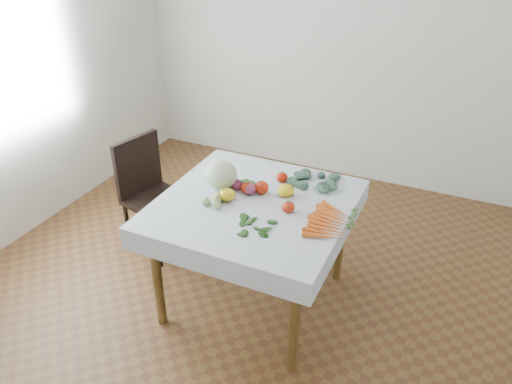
% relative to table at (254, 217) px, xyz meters
% --- Properties ---
extents(ground, '(4.00, 4.00, 0.00)m').
position_rel_table_xyz_m(ground, '(0.00, 0.00, -0.65)').
color(ground, brown).
extents(back_wall, '(4.00, 0.04, 2.70)m').
position_rel_table_xyz_m(back_wall, '(0.00, 2.00, 0.70)').
color(back_wall, white).
rests_on(back_wall, ground).
extents(table, '(1.00, 1.00, 0.75)m').
position_rel_table_xyz_m(table, '(0.00, 0.00, 0.00)').
color(table, brown).
rests_on(table, ground).
extents(tablecloth, '(1.12, 1.12, 0.01)m').
position_rel_table_xyz_m(tablecloth, '(0.00, 0.00, 0.10)').
color(tablecloth, white).
rests_on(tablecloth, table).
extents(chair, '(0.48, 0.48, 0.87)m').
position_rel_table_xyz_m(chair, '(-0.97, 0.25, -0.15)').
color(chair, black).
rests_on(chair, ground).
extents(cabbage, '(0.26, 0.26, 0.18)m').
position_rel_table_xyz_m(cabbage, '(-0.26, 0.08, 0.19)').
color(cabbage, beige).
rests_on(cabbage, tablecloth).
extents(tomato_a, '(0.09, 0.09, 0.06)m').
position_rel_table_xyz_m(tomato_a, '(0.05, 0.31, 0.13)').
color(tomato_a, '#B6250C').
rests_on(tomato_a, tablecloth).
extents(tomato_b, '(0.09, 0.09, 0.07)m').
position_rel_table_xyz_m(tomato_b, '(0.23, -0.01, 0.14)').
color(tomato_b, '#B6250C').
rests_on(tomato_b, tablecloth).
extents(tomato_c, '(0.11, 0.11, 0.08)m').
position_rel_table_xyz_m(tomato_c, '(-0.01, 0.12, 0.14)').
color(tomato_c, '#B6250C').
rests_on(tomato_c, tablecloth).
extents(tomato_d, '(0.11, 0.11, 0.07)m').
position_rel_table_xyz_m(tomato_d, '(-0.08, 0.08, 0.14)').
color(tomato_d, '#B6250C').
rests_on(tomato_d, tablecloth).
extents(heirloom_back, '(0.13, 0.13, 0.07)m').
position_rel_table_xyz_m(heirloom_back, '(0.14, 0.16, 0.14)').
color(heirloom_back, yellow).
rests_on(heirloom_back, tablecloth).
extents(heirloom_front, '(0.12, 0.12, 0.07)m').
position_rel_table_xyz_m(heirloom_front, '(-0.16, -0.04, 0.14)').
color(heirloom_front, yellow).
rests_on(heirloom_front, tablecloth).
extents(onion_a, '(0.08, 0.08, 0.06)m').
position_rel_table_xyz_m(onion_a, '(-0.16, 0.10, 0.13)').
color(onion_a, '#5B1A32').
rests_on(onion_a, tablecloth).
extents(onion_b, '(0.10, 0.10, 0.07)m').
position_rel_table_xyz_m(onion_b, '(-0.07, 0.08, 0.14)').
color(onion_b, '#5B1A32').
rests_on(onion_b, tablecloth).
extents(tomatillo_cluster, '(0.14, 0.13, 0.05)m').
position_rel_table_xyz_m(tomatillo_cluster, '(-0.24, -0.11, 0.13)').
color(tomatillo_cluster, '#A1B065').
rests_on(tomatillo_cluster, tablecloth).
extents(carrot_bunch, '(0.22, 0.39, 0.03)m').
position_rel_table_xyz_m(carrot_bunch, '(0.48, -0.05, 0.12)').
color(carrot_bunch, orange).
rests_on(carrot_bunch, tablecloth).
extents(kale_bunch, '(0.28, 0.27, 0.04)m').
position_rel_table_xyz_m(kale_bunch, '(0.25, 0.39, 0.12)').
color(kale_bunch, '#3C634B').
rests_on(kale_bunch, tablecloth).
extents(basil_bunch, '(0.25, 0.18, 0.01)m').
position_rel_table_xyz_m(basil_bunch, '(0.12, -0.24, 0.11)').
color(basil_bunch, '#1E5219').
rests_on(basil_bunch, tablecloth).
extents(dill_bunch, '(0.19, 0.19, 0.02)m').
position_rel_table_xyz_m(dill_bunch, '(-0.15, 0.13, 0.11)').
color(dill_bunch, '#446D32').
rests_on(dill_bunch, tablecloth).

